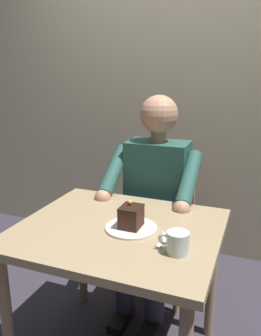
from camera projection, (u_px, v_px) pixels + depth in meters
name	position (u px, v px, depth m)	size (l,w,h in m)	color
cafe_rear_panel	(188.00, 56.00, 2.48)	(6.40, 0.12, 3.00)	beige
dining_table	(119.00, 246.00, 1.56)	(0.90, 0.78, 0.72)	#A08561
chair	(161.00, 217.00, 2.22)	(0.42, 0.42, 0.89)	tan
seated_person	(154.00, 200.00, 2.02)	(0.53, 0.58, 1.27)	#275249
dessert_plate	(131.00, 227.00, 1.52)	(0.23, 0.23, 0.01)	silver
cake_slice	(131.00, 216.00, 1.50)	(0.09, 0.11, 0.12)	#3C1F16
coffee_cup	(177.00, 242.00, 1.30)	(0.12, 0.09, 0.09)	silver
dessert_spoon	(161.00, 242.00, 1.39)	(0.05, 0.14, 0.01)	silver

